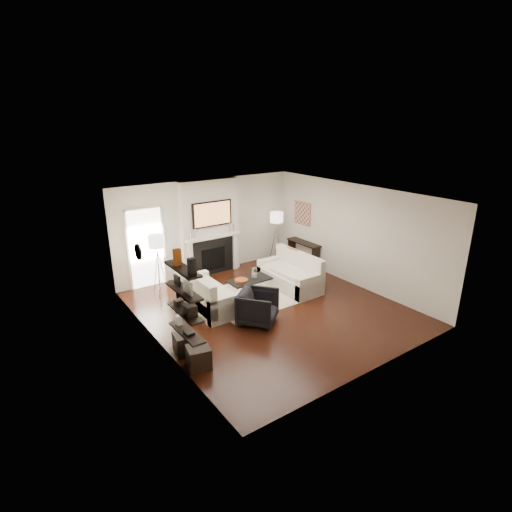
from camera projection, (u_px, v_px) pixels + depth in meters
room_envelope at (271, 255)px, 9.03m from camera, size 6.00×6.00×6.00m
chimney_breast at (210, 228)px, 11.25m from camera, size 1.80×0.25×2.70m
fireplace_surround at (213, 257)px, 11.42m from camera, size 1.30×0.02×1.04m
firebox at (213, 259)px, 11.44m from camera, size 0.75×0.02×0.65m
mantel_pilaster_l at (191, 261)px, 11.00m from camera, size 0.12×0.08×1.10m
mantel_pilaster_r at (235, 251)px, 11.78m from camera, size 0.12×0.08×1.10m
mantel_shelf at (213, 237)px, 11.19m from camera, size 1.70×0.18×0.07m
tv_body at (212, 214)px, 10.99m from camera, size 1.20×0.06×0.70m
tv_screen at (213, 214)px, 10.96m from camera, size 1.10×0.00×0.62m
candlestick_l_tall at (195, 234)px, 10.84m from camera, size 0.04×0.04×0.30m
candlestick_l_short at (191, 235)px, 10.77m from camera, size 0.04×0.04×0.24m
candlestick_r_tall at (230, 228)px, 11.43m from camera, size 0.04×0.04×0.30m
candlestick_r_short at (234, 228)px, 11.51m from camera, size 0.04×0.04×0.24m
hallway_panel at (146, 248)px, 10.43m from camera, size 0.90×0.02×2.10m
door_trim_l at (128, 252)px, 10.16m from camera, size 0.06×0.06×2.16m
door_trim_r at (164, 245)px, 10.68m from camera, size 0.06×0.06×2.16m
door_trim_top at (142, 208)px, 10.06m from camera, size 1.02×0.06×0.06m
rug at (257, 295)px, 10.20m from camera, size 2.60×2.00×0.01m
loveseat_left_base at (208, 300)px, 9.45m from camera, size 0.85×1.80×0.42m
loveseat_left_back at (195, 291)px, 9.16m from camera, size 0.18×1.80×0.80m
loveseat_left_arm_n at (226, 309)px, 8.79m from camera, size 0.85×0.18×0.60m
loveseat_left_arm_s at (193, 285)px, 10.05m from camera, size 0.85×0.18×0.60m
loveseat_left_cushion at (210, 289)px, 9.39m from camera, size 0.63×1.44×0.10m
pillow_left_orange at (189, 278)px, 9.33m from camera, size 0.10×0.42×0.42m
pillow_left_charcoal at (201, 287)px, 8.87m from camera, size 0.10×0.40×0.40m
loveseat_right_base at (289, 280)px, 10.59m from camera, size 0.85×1.80×0.42m
loveseat_right_back at (299, 266)px, 10.67m from camera, size 0.18×1.80×0.80m
loveseat_right_arm_n at (310, 287)px, 9.94m from camera, size 0.85×0.18×0.60m
loveseat_right_arm_s at (271, 268)px, 11.19m from camera, size 0.85×0.18×0.60m
loveseat_right_cushion at (288, 271)px, 10.48m from camera, size 0.63×1.44×0.10m
pillow_right_orange at (292, 256)px, 10.83m from camera, size 0.10×0.42×0.42m
pillow_right_charcoal at (307, 263)px, 10.37m from camera, size 0.10×0.40×0.40m
coffee_table at (250, 280)px, 10.10m from camera, size 1.10×0.55×0.04m
coffee_leg_nw at (238, 295)px, 9.73m from camera, size 0.02×0.02×0.38m
coffee_leg_ne at (271, 286)px, 10.27m from camera, size 0.02×0.02×0.38m
coffee_leg_sw at (228, 289)px, 10.07m from camera, size 0.02×0.02×0.38m
coffee_leg_se at (261, 280)px, 10.61m from camera, size 0.02×0.02×0.38m
hurricane_glass at (254, 273)px, 10.13m from camera, size 0.14×0.14×0.24m
hurricane_candle at (254, 275)px, 10.15m from camera, size 0.09×0.09×0.14m
copper_bowl at (241, 280)px, 9.95m from camera, size 0.33×0.33×0.06m
armchair at (258, 306)px, 8.71m from camera, size 1.08×1.07×0.81m
lamp_left_post at (159, 274)px, 9.96m from camera, size 0.02×0.02×1.20m
lamp_left_shade at (156, 241)px, 9.68m from camera, size 0.40×0.40×0.30m
lamp_left_leg_a at (163, 273)px, 10.02m from camera, size 0.25×0.02×1.23m
lamp_left_leg_b at (156, 273)px, 10.00m from camera, size 0.14×0.22×1.23m
lamp_left_leg_c at (159, 275)px, 9.86m from camera, size 0.14×0.22×1.23m
lamp_right_post at (276, 244)px, 12.28m from camera, size 0.02×0.02×1.20m
lamp_right_shade at (277, 217)px, 12.00m from camera, size 0.40×0.40×0.30m
lamp_right_leg_a at (279, 244)px, 12.34m from camera, size 0.25×0.02×1.23m
lamp_right_leg_b at (273, 244)px, 12.32m from camera, size 0.14×0.22×1.23m
lamp_right_leg_c at (277, 245)px, 12.17m from camera, size 0.14×0.22×1.23m
console_top at (304, 243)px, 11.99m from camera, size 0.35×1.20×0.04m
console_leg_n at (316, 259)px, 11.69m from camera, size 0.30×0.04×0.71m
console_leg_s at (292, 250)px, 12.54m from camera, size 0.30×0.04×0.71m
wall_art at (303, 213)px, 12.03m from camera, size 0.03×0.70×0.70m
shelf_bottom at (187, 332)px, 7.05m from camera, size 0.25×1.00×0.03m
shelf_lower at (185, 312)px, 6.92m from camera, size 0.25×1.00×0.04m
shelf_upper at (184, 291)px, 6.79m from camera, size 0.25×1.00×0.04m
shelf_top at (182, 269)px, 6.66m from camera, size 0.25×1.00×0.04m
decor_magfile_a at (192, 267)px, 6.32m from camera, size 0.12×0.10×0.28m
decor_magfile_b at (177, 257)px, 6.75m from camera, size 0.12×0.10×0.28m
decor_frame_a at (188, 287)px, 6.61m from camera, size 0.04×0.30×0.22m
decor_frame_b at (177, 280)px, 6.95m from camera, size 0.04×0.22×0.18m
decor_wine_rack at (190, 310)px, 6.74m from camera, size 0.18×0.25×0.20m
decor_box_small at (179, 303)px, 7.08m from camera, size 0.15×0.12×0.12m
decor_books at (189, 333)px, 6.96m from camera, size 0.14×0.20×0.05m
decor_box_tall at (179, 320)px, 7.25m from camera, size 0.10×0.10×0.18m
clock_rim at (138, 252)px, 8.13m from camera, size 0.04×0.34×0.34m
clock_face at (139, 252)px, 8.15m from camera, size 0.01×0.29×0.29m
ottoman_near at (185, 343)px, 7.64m from camera, size 0.45×0.45×0.40m
ottoman_far at (199, 357)px, 7.20m from camera, size 0.48×0.48×0.40m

